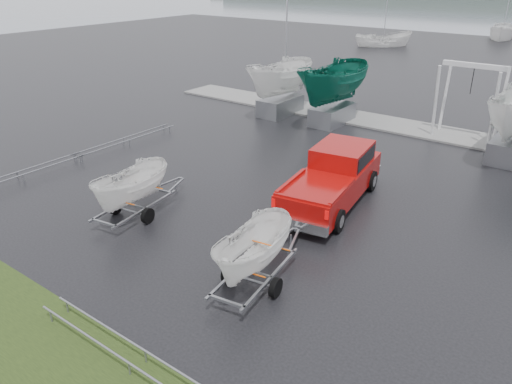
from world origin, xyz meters
name	(u,v)px	position (x,y,z in m)	size (l,w,h in m)	color
ground_plane	(248,194)	(0.00, 0.00, 0.00)	(120.00, 120.00, 0.00)	black
dock	(378,122)	(0.00, 13.00, 0.05)	(30.00, 3.00, 0.12)	gray
pickup_truck	(335,175)	(3.18, 1.58, 1.12)	(3.13, 6.72, 2.15)	#9B0A08
trailer_hitched	(254,216)	(4.18, -5.11, 2.35)	(1.85, 3.74, 4.30)	gray
trailer_parked	(129,159)	(-2.22, -4.24, 2.36)	(1.85, 3.74, 4.33)	gray
boat_hoist	(470,91)	(5.02, 13.00, 2.67)	(3.30, 2.18, 4.12)	silver
keelboat_0	(281,56)	(-5.89, 11.00, 3.71)	(2.34, 3.20, 10.51)	gray
keelboat_1	(336,55)	(-2.21, 11.20, 4.07)	(2.56, 3.20, 7.91)	gray
mast_rack_0	(126,139)	(-9.00, 1.00, 0.35)	(0.56, 6.50, 0.06)	gray
mast_rack_1	(20,173)	(-9.00, -5.00, 0.35)	(0.56, 6.50, 0.06)	gray
mast_rack_2	(137,357)	(4.00, -9.50, 0.35)	(7.00, 0.56, 0.06)	gray
moored_boat_0	(383,46)	(-12.80, 42.71, 0.00)	(3.66, 3.65, 11.40)	white
moored_boat_1	(501,39)	(-3.05, 57.96, 0.00)	(3.43, 3.49, 11.99)	white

